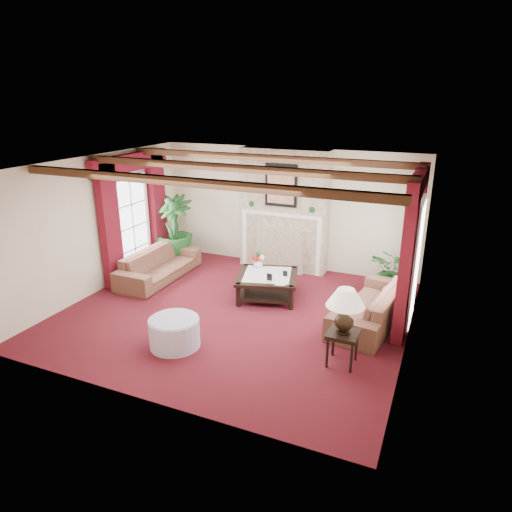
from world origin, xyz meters
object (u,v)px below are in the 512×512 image
at_px(ottoman, 174,333).
at_px(sofa_left, 159,260).
at_px(sofa_right, 372,299).
at_px(potted_palm, 175,244).
at_px(coffee_table, 267,286).
at_px(side_table, 342,348).

bearing_deg(ottoman, sofa_left, 129.15).
distance_m(sofa_right, ottoman, 3.41).
bearing_deg(potted_palm, coffee_table, -20.30).
distance_m(potted_palm, ottoman, 3.97).
relative_size(sofa_right, side_table, 4.41).
xyz_separation_m(coffee_table, ottoman, (-0.65, -2.31, 0.00)).
distance_m(sofa_left, side_table, 4.74).
bearing_deg(potted_palm, ottoman, -57.43).
bearing_deg(ottoman, sofa_right, 37.20).
height_order(potted_palm, side_table, potted_palm).
xyz_separation_m(potted_palm, coffee_table, (2.78, -1.03, -0.21)).
bearing_deg(sofa_right, side_table, 2.48).
relative_size(sofa_left, potted_palm, 1.26).
distance_m(sofa_left, ottoman, 2.94).
distance_m(sofa_left, potted_palm, 1.10).
bearing_deg(side_table, coffee_table, 137.03).
bearing_deg(sofa_left, ottoman, -140.77).
xyz_separation_m(sofa_right, potted_palm, (-4.84, 1.29, 0.01)).
relative_size(sofa_right, ottoman, 2.88).
bearing_deg(side_table, sofa_left, 158.48).
distance_m(coffee_table, ottoman, 2.40).
height_order(sofa_left, coffee_table, sofa_left).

